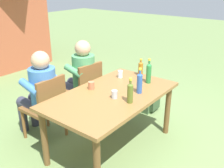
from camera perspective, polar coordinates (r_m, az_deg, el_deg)
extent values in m
plane|color=#6B844C|center=(3.30, 0.00, -13.82)|extent=(24.00, 24.00, 0.00)
cube|color=olive|center=(2.94, 0.00, -2.53)|extent=(1.58, 0.92, 0.04)
cylinder|color=brown|center=(2.47, -3.36, -18.16)|extent=(0.07, 0.07, 0.69)
cylinder|color=brown|center=(3.47, 12.28, -5.68)|extent=(0.07, 0.07, 0.69)
cylinder|color=brown|center=(2.93, -14.87, -11.68)|extent=(0.07, 0.07, 0.69)
cylinder|color=brown|center=(3.81, 2.07, -2.51)|extent=(0.07, 0.07, 0.69)
cube|color=brown|center=(3.39, -15.12, -5.10)|extent=(0.44, 0.44, 0.04)
cube|color=brown|center=(3.15, -13.28, -2.46)|extent=(0.42, 0.04, 0.42)
cylinder|color=brown|center=(3.73, -14.30, -6.29)|extent=(0.04, 0.04, 0.41)
cylinder|color=brown|center=(3.54, -19.10, -8.48)|extent=(0.04, 0.04, 0.41)
cylinder|color=brown|center=(3.47, -10.31, -8.23)|extent=(0.04, 0.04, 0.41)
cylinder|color=brown|center=(3.27, -15.27, -10.77)|extent=(0.04, 0.04, 0.41)
cube|color=brown|center=(3.81, -6.69, -1.33)|extent=(0.48, 0.48, 0.04)
cube|color=brown|center=(3.58, -4.78, 1.16)|extent=(0.42, 0.08, 0.42)
cylinder|color=brown|center=(4.14, -6.26, -2.70)|extent=(0.04, 0.04, 0.41)
cylinder|color=brown|center=(3.93, -10.46, -4.37)|extent=(0.04, 0.04, 0.41)
cylinder|color=brown|center=(3.89, -2.59, -4.34)|extent=(0.04, 0.04, 0.41)
cylinder|color=brown|center=(3.66, -6.87, -6.25)|extent=(0.04, 0.04, 0.41)
cylinder|color=#3D70B2|center=(3.24, -15.07, -0.96)|extent=(0.32, 0.32, 0.52)
sphere|color=tan|center=(3.12, -15.72, 5.12)|extent=(0.22, 0.22, 0.22)
cylinder|color=#383847|center=(3.54, -15.50, -3.58)|extent=(0.14, 0.40, 0.14)
cylinder|color=#383847|center=(3.79, -17.01, -5.80)|extent=(0.11, 0.11, 0.45)
cylinder|color=#3D70B2|center=(3.31, -12.64, 1.29)|extent=(0.09, 0.31, 0.16)
cylinder|color=#383847|center=(3.45, -17.86, -4.57)|extent=(0.14, 0.40, 0.14)
cylinder|color=#383847|center=(3.70, -19.25, -6.77)|extent=(0.11, 0.11, 0.45)
cylinder|color=#3D70B2|center=(3.11, -17.94, -0.71)|extent=(0.09, 0.31, 0.16)
cylinder|color=#4C935B|center=(3.67, -6.33, 2.48)|extent=(0.32, 0.32, 0.52)
sphere|color=tan|center=(3.56, -6.57, 7.92)|extent=(0.22, 0.22, 0.22)
cylinder|color=#383847|center=(3.95, -7.36, -0.12)|extent=(0.14, 0.40, 0.14)
cylinder|color=#383847|center=(4.18, -9.16, -2.33)|extent=(0.11, 0.11, 0.45)
cylinder|color=#4C935B|center=(3.77, -4.39, 4.37)|extent=(0.09, 0.31, 0.16)
cylinder|color=#383847|center=(3.84, -9.25, -0.93)|extent=(0.14, 0.40, 0.14)
cylinder|color=#383847|center=(4.07, -10.99, -3.15)|extent=(0.11, 0.11, 0.45)
cylinder|color=#4C935B|center=(3.52, -8.51, 2.84)|extent=(0.09, 0.31, 0.16)
cylinder|color=#2D56A3|center=(2.93, 6.16, -0.02)|extent=(0.06, 0.06, 0.22)
cone|color=#2D56A3|center=(2.88, 6.26, 2.25)|extent=(0.06, 0.06, 0.03)
cylinder|color=#2D56A3|center=(2.87, 6.28, 2.82)|extent=(0.03, 0.03, 0.03)
cylinder|color=yellow|center=(2.86, 6.30, 3.33)|extent=(0.03, 0.03, 0.02)
cylinder|color=#996019|center=(3.48, 6.39, 3.24)|extent=(0.06, 0.06, 0.17)
cone|color=#996019|center=(3.45, 6.46, 4.79)|extent=(0.06, 0.06, 0.02)
cylinder|color=#996019|center=(3.44, 6.48, 5.17)|extent=(0.03, 0.03, 0.02)
cylinder|color=yellow|center=(3.43, 6.49, 5.51)|extent=(0.03, 0.03, 0.02)
cylinder|color=#566623|center=(2.69, 4.06, -2.21)|extent=(0.06, 0.06, 0.20)
cone|color=#566623|center=(2.65, 4.13, 0.02)|extent=(0.06, 0.06, 0.03)
cylinder|color=#566623|center=(2.64, 4.14, 0.58)|extent=(0.03, 0.03, 0.03)
cylinder|color=yellow|center=(2.63, 4.16, 1.08)|extent=(0.03, 0.03, 0.02)
cylinder|color=#287A38|center=(3.23, 8.18, 2.18)|extent=(0.06, 0.06, 0.23)
cone|color=#287A38|center=(3.19, 8.30, 4.38)|extent=(0.06, 0.06, 0.03)
cylinder|color=#287A38|center=(3.18, 8.33, 4.92)|extent=(0.03, 0.03, 0.03)
cylinder|color=yellow|center=(3.17, 8.36, 5.41)|extent=(0.03, 0.03, 0.03)
cylinder|color=#B2B7BC|center=(2.80, 0.55, -2.33)|extent=(0.07, 0.07, 0.09)
cylinder|color=#BC6B47|center=(3.04, -4.65, -0.33)|extent=(0.07, 0.07, 0.09)
cylinder|color=silver|center=(3.40, 1.83, 2.22)|extent=(0.07, 0.07, 0.10)
cube|color=#47663D|center=(4.09, 8.12, -2.91)|extent=(0.32, 0.19, 0.44)
cube|color=#395130|center=(4.07, 9.56, -4.35)|extent=(0.22, 0.06, 0.19)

